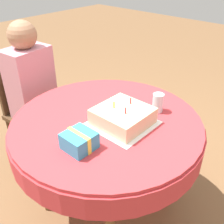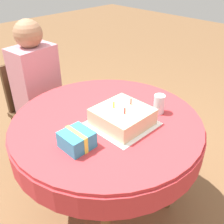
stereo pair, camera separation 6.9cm
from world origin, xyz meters
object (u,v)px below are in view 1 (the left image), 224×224
object	(u,v)px
person	(33,84)
birthday_cake	(123,116)
drinking_glass	(158,103)
gift_box	(79,141)
chair	(31,108)

from	to	relation	value
person	birthday_cake	bearing A→B (deg)	-95.55
drinking_glass	gift_box	world-z (taller)	drinking_glass
chair	drinking_glass	xyz separation A→B (m)	(0.26, -1.06, 0.35)
chair	drinking_glass	world-z (taller)	drinking_glass
person	gift_box	xyz separation A→B (m)	(-0.30, -0.88, 0.08)
person	drinking_glass	distance (m)	1.01
drinking_glass	person	bearing A→B (deg)	104.61
chair	person	xyz separation A→B (m)	(0.01, -0.09, 0.25)
chair	person	distance (m)	0.26
birthday_cake	gift_box	xyz separation A→B (m)	(-0.31, 0.02, -0.01)
chair	gift_box	xyz separation A→B (m)	(-0.29, -0.97, 0.33)
person	gift_box	size ratio (longest dim) A/B	8.00
birthday_cake	drinking_glass	xyz separation A→B (m)	(0.25, -0.07, 0.01)
chair	birthday_cake	world-z (taller)	birthday_cake
person	birthday_cake	distance (m)	0.91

